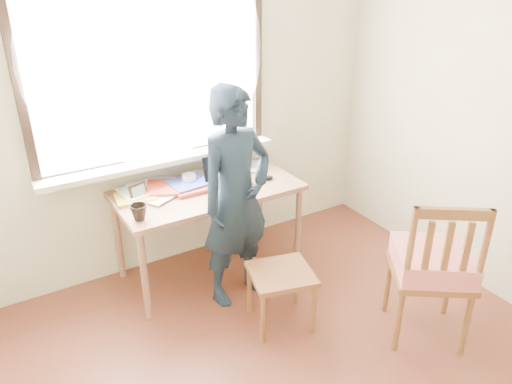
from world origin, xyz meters
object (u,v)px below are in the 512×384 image
desk (208,198)px  work_chair (281,280)px  side_chair (433,264)px  mug_dark (139,212)px  person (236,198)px  mug_white (189,180)px  laptop (228,179)px

desk → work_chair: (0.13, -0.81, -0.31)m
work_chair → side_chair: size_ratio=0.47×
desk → mug_dark: bearing=-161.9°
work_chair → side_chair: bearing=-37.7°
side_chair → person: 1.37m
mug_white → work_chair: bearing=-76.6°
desk → laptop: (0.16, -0.03, 0.13)m
desk → mug_dark: 0.65m
desk → person: 0.39m
laptop → person: (-0.12, -0.33, 0.01)m
desk → laptop: 0.21m
desk → work_chair: 0.88m
mug_white → work_chair: (0.22, -0.94, -0.43)m
laptop → work_chair: bearing=-92.0°
desk → mug_white: 0.20m
work_chair → side_chair: 0.99m
side_chair → person: size_ratio=0.66×
mug_dark → person: (0.65, -0.17, 0.01)m
desk → mug_white: size_ratio=12.37×
mug_dark → side_chair: size_ratio=0.11×
mug_dark → work_chair: size_ratio=0.23×
mug_dark → person: bearing=-14.5°
laptop → side_chair: (0.74, -1.37, -0.24)m
mug_dark → desk: bearing=18.1°
mug_dark → side_chair: 1.94m
laptop → mug_white: laptop is taller
mug_white → work_chair: size_ratio=0.23×
work_chair → person: 0.64m
laptop → mug_dark: (-0.76, -0.17, -0.00)m
mug_white → side_chair: bearing=-57.2°
work_chair → person: bearing=101.5°
desk → person: bearing=-83.1°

